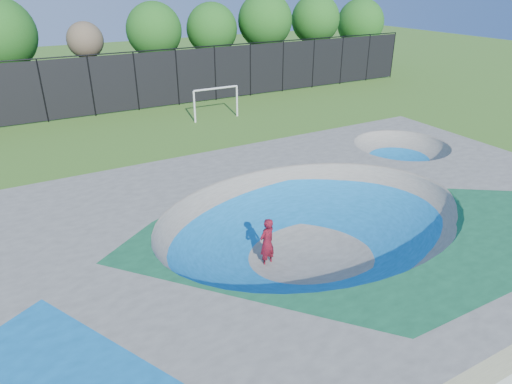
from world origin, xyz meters
TOP-DOWN VIEW (x-y plane):
  - ground at (0.00, 0.00)m, footprint 120.00×120.00m
  - skate_deck at (0.00, 0.00)m, footprint 22.00×14.00m
  - skater at (-1.85, -0.04)m, footprint 0.72×0.58m
  - skateboard at (-1.85, -0.04)m, footprint 0.81×0.45m
  - soccer_goal at (3.85, 16.24)m, footprint 3.18×0.12m
  - fence at (0.00, 21.00)m, footprint 48.09×0.09m
  - treeline at (-1.67, 26.14)m, footprint 53.35×6.85m

SIDE VIEW (x-z plane):
  - ground at x=0.00m, z-range 0.00..0.00m
  - skateboard at x=-1.85m, z-range 0.00..0.05m
  - skate_deck at x=0.00m, z-range 0.00..1.50m
  - skater at x=-1.85m, z-range 0.00..1.71m
  - soccer_goal at x=3.85m, z-range 0.41..2.50m
  - fence at x=0.00m, z-range 0.08..4.12m
  - treeline at x=-1.67m, z-range 1.05..8.56m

